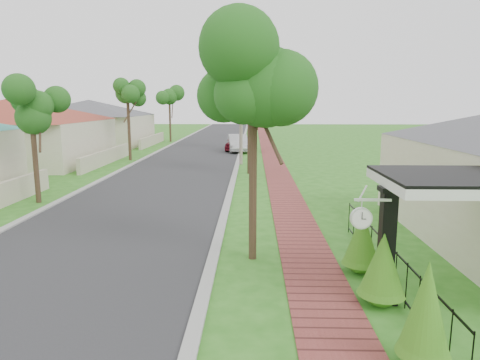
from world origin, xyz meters
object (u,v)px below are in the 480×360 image
(utility_pole, at_px, (241,99))
(station_clock, at_px, (362,217))
(porch_post, at_px, (386,251))
(parked_car_red, at_px, (238,142))
(near_tree, at_px, (253,83))
(parked_car_white, at_px, (238,143))

(utility_pole, relative_size, station_clock, 11.05)
(porch_post, distance_m, parked_car_red, 30.35)
(porch_post, bearing_deg, near_tree, 138.47)
(near_tree, distance_m, station_clock, 4.51)
(parked_car_white, xyz_separation_m, near_tree, (1.33, -26.50, 3.98))
(porch_post, bearing_deg, station_clock, -154.87)
(porch_post, bearing_deg, utility_pole, 99.86)
(parked_car_red, bearing_deg, station_clock, -72.68)
(parked_car_red, relative_size, near_tree, 0.72)
(near_tree, relative_size, station_clock, 7.38)
(porch_post, distance_m, utility_pole, 21.58)
(parked_car_white, bearing_deg, station_clock, -89.74)
(parked_car_red, bearing_deg, parked_car_white, -79.32)
(porch_post, bearing_deg, parked_car_white, 98.14)
(porch_post, xyz_separation_m, parked_car_white, (-4.15, 29.00, -0.37))
(parked_car_white, bearing_deg, porch_post, -88.47)
(near_tree, distance_m, utility_pole, 18.52)
(porch_post, xyz_separation_m, station_clock, (-0.62, -0.29, 0.83))
(near_tree, bearing_deg, station_clock, -51.70)
(parked_car_white, xyz_separation_m, utility_pole, (0.50, -8.00, 3.75))
(parked_car_white, distance_m, station_clock, 29.53)
(near_tree, bearing_deg, parked_car_red, 92.76)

